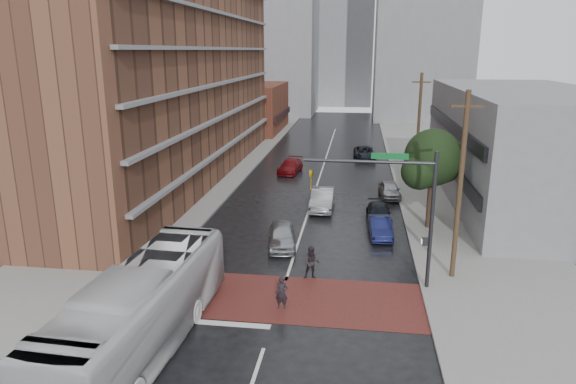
% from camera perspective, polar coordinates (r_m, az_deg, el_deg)
% --- Properties ---
extents(ground, '(160.00, 160.00, 0.00)m').
position_cam_1_polar(ground, '(25.49, -1.06, -12.21)').
color(ground, black).
rests_on(ground, ground).
extents(crosswalk, '(14.00, 5.00, 0.02)m').
position_cam_1_polar(crosswalk, '(25.93, -0.88, -11.69)').
color(crosswalk, maroon).
rests_on(crosswalk, ground).
extents(sidewalk_west, '(9.00, 90.00, 0.15)m').
position_cam_1_polar(sidewalk_west, '(51.01, -9.54, 1.91)').
color(sidewalk_west, gray).
rests_on(sidewalk_west, ground).
extents(sidewalk_east, '(9.00, 90.00, 0.15)m').
position_cam_1_polar(sidewalk_east, '(49.39, 16.88, 1.00)').
color(sidewalk_east, gray).
rests_on(sidewalk_east, ground).
extents(apartment_block, '(10.00, 44.00, 28.00)m').
position_cam_1_polar(apartment_block, '(49.55, -13.54, 17.56)').
color(apartment_block, brown).
rests_on(apartment_block, ground).
extents(storefront_west, '(8.00, 16.00, 7.00)m').
position_cam_1_polar(storefront_west, '(78.31, -3.70, 9.32)').
color(storefront_west, brown).
rests_on(storefront_west, ground).
extents(building_east, '(11.00, 26.00, 9.00)m').
position_cam_1_polar(building_east, '(44.85, 24.61, 4.64)').
color(building_east, gray).
rests_on(building_east, ground).
extents(distant_tower_west, '(18.00, 16.00, 32.00)m').
position_cam_1_polar(distant_tower_west, '(101.90, -2.19, 17.79)').
color(distant_tower_west, gray).
rests_on(distant_tower_west, ground).
extents(distant_tower_east, '(16.00, 14.00, 36.00)m').
position_cam_1_polar(distant_tower_east, '(95.08, 14.94, 18.69)').
color(distant_tower_east, gray).
rests_on(distant_tower_east, ground).
extents(distant_tower_center, '(12.00, 10.00, 24.00)m').
position_cam_1_polar(distant_tower_center, '(117.35, 6.34, 15.45)').
color(distant_tower_center, gray).
rests_on(distant_tower_center, ground).
extents(street_tree, '(4.20, 4.10, 6.90)m').
position_cam_1_polar(street_tree, '(35.41, 15.79, 3.30)').
color(street_tree, '#332319').
rests_on(street_tree, ground).
extents(signal_mast, '(6.50, 0.30, 7.20)m').
position_cam_1_polar(signal_mast, '(25.90, 12.66, -0.85)').
color(signal_mast, '#2D2D33').
rests_on(signal_mast, ground).
extents(utility_pole_near, '(1.60, 0.26, 10.00)m').
position_cam_1_polar(utility_pole_near, '(27.65, 18.57, 0.61)').
color(utility_pole_near, '#473321').
rests_on(utility_pole_near, ground).
extents(utility_pole_far, '(1.60, 0.26, 10.00)m').
position_cam_1_polar(utility_pole_far, '(47.08, 14.28, 6.81)').
color(utility_pole_far, '#473321').
rests_on(utility_pole_far, ground).
extents(transit_bus, '(3.58, 12.80, 3.53)m').
position_cam_1_polar(transit_bus, '(21.93, -16.03, -12.55)').
color(transit_bus, silver).
rests_on(transit_bus, ground).
extents(pedestrian_a, '(0.61, 0.41, 1.62)m').
position_cam_1_polar(pedestrian_a, '(24.61, -0.69, -11.16)').
color(pedestrian_a, black).
rests_on(pedestrian_a, ground).
extents(pedestrian_b, '(0.95, 0.78, 1.80)m').
position_cam_1_polar(pedestrian_b, '(27.65, 2.66, -7.86)').
color(pedestrian_b, black).
rests_on(pedestrian_b, ground).
extents(car_travel_a, '(2.33, 4.46, 1.45)m').
position_cam_1_polar(car_travel_a, '(31.96, -0.70, -4.89)').
color(car_travel_a, '#A2A5A9').
rests_on(car_travel_a, ground).
extents(car_travel_b, '(1.70, 4.85, 1.60)m').
position_cam_1_polar(car_travel_b, '(39.51, 3.84, -0.80)').
color(car_travel_b, '#B9BBC1').
rests_on(car_travel_b, ground).
extents(car_travel_c, '(2.40, 4.75, 1.32)m').
position_cam_1_polar(car_travel_c, '(51.31, 0.26, 2.88)').
color(car_travel_c, maroon).
rests_on(car_travel_c, ground).
extents(suv_travel, '(2.61, 5.01, 1.35)m').
position_cam_1_polar(suv_travel, '(58.67, 8.51, 4.32)').
color(suv_travel, black).
rests_on(suv_travel, ground).
extents(car_parked_near, '(1.62, 3.99, 1.29)m').
position_cam_1_polar(car_parked_near, '(34.23, 10.21, -3.89)').
color(car_parked_near, '#141847').
rests_on(car_parked_near, ground).
extents(car_parked_mid, '(1.83, 4.22, 1.21)m').
position_cam_1_polar(car_parked_mid, '(37.15, 10.04, -2.39)').
color(car_parked_mid, black).
rests_on(car_parked_mid, ground).
extents(car_parked_far, '(1.95, 4.06, 1.34)m').
position_cam_1_polar(car_parked_far, '(43.46, 11.22, 0.27)').
color(car_parked_far, '#9EA1A5').
rests_on(car_parked_far, ground).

